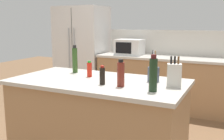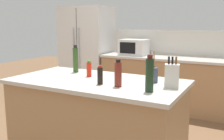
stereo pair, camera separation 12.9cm
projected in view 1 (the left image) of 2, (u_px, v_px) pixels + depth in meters
back_counter_run at (172, 83)px, 4.66m from camera, size 2.74×0.66×0.94m
wall_backsplash at (178, 43)px, 4.81m from camera, size 2.70×0.03×0.46m
kitchen_island at (98, 122)px, 2.84m from camera, size 1.84×0.96×0.94m
refrigerator at (82, 52)px, 5.44m from camera, size 0.99×0.75×1.86m
microwave at (130, 47)px, 4.90m from camera, size 0.49×0.39×0.29m
knife_block at (174, 75)px, 2.44m from camera, size 0.15×0.13×0.29m
utensil_crock at (153, 74)px, 2.66m from camera, size 0.12×0.12×0.32m
vinegar_bottle at (121, 74)px, 2.45m from camera, size 0.07×0.07×0.26m
olive_oil_bottle at (75, 60)px, 3.15m from camera, size 0.06×0.06×0.33m
wine_bottle at (153, 74)px, 2.27m from camera, size 0.07×0.07×0.33m
soy_sauce_bottle at (102, 76)px, 2.54m from camera, size 0.05×0.05×0.19m
hot_sauce_bottle at (89, 69)px, 2.91m from camera, size 0.06×0.06×0.18m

